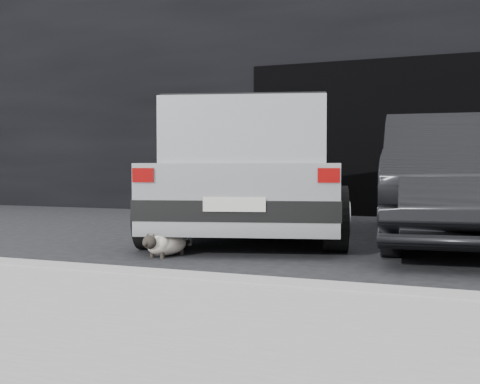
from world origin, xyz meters
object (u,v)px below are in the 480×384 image
at_px(silver_hatchback, 254,165).
at_px(second_car, 456,178).
at_px(cat_white, 178,228).
at_px(cat_siamese, 164,245).

distance_m(silver_hatchback, second_car, 2.31).
xyz_separation_m(second_car, cat_white, (-2.71, -1.25, -0.53)).
relative_size(silver_hatchback, cat_white, 6.82).
bearing_deg(cat_white, silver_hatchback, 131.12).
bearing_deg(second_car, silver_hatchback, 174.79).
xyz_separation_m(second_car, cat_siamese, (-2.45, -2.04, -0.60)).
height_order(silver_hatchback, cat_siamese, silver_hatchback).
bearing_deg(silver_hatchback, cat_siamese, -109.34).
xyz_separation_m(silver_hatchback, cat_siamese, (-0.14, -1.99, -0.74)).
bearing_deg(second_car, cat_white, -161.64).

